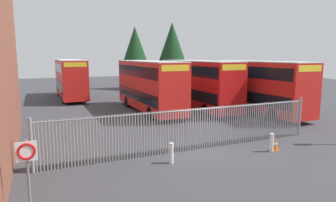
{
  "coord_description": "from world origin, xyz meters",
  "views": [
    {
      "loc": [
        -7.55,
        -13.17,
        4.84
      ],
      "look_at": [
        0.0,
        4.0,
        2.0
      ],
      "focal_mm": 31.95,
      "sensor_mm": 36.0,
      "label": 1
    }
  ],
  "objects_px": {
    "bollard_near_left": "(171,153)",
    "speed_limit_sign_post": "(27,160)",
    "double_decker_bus_behind_fence_right": "(198,83)",
    "double_decker_bus_near_gate": "(256,85)",
    "double_decker_bus_behind_fence_left": "(149,84)",
    "double_decker_bus_far_back": "(70,77)",
    "traffic_cone_by_gate": "(275,145)",
    "bollard_center_front": "(272,143)"
  },
  "relations": [
    {
      "from": "traffic_cone_by_gate",
      "to": "double_decker_bus_near_gate",
      "type": "bearing_deg",
      "value": 55.88
    },
    {
      "from": "double_decker_bus_behind_fence_left",
      "to": "bollard_center_front",
      "type": "xyz_separation_m",
      "value": [
        1.85,
        -12.99,
        -1.95
      ]
    },
    {
      "from": "double_decker_bus_far_back",
      "to": "speed_limit_sign_post",
      "type": "distance_m",
      "value": 26.4
    },
    {
      "from": "double_decker_bus_near_gate",
      "to": "bollard_near_left",
      "type": "height_order",
      "value": "double_decker_bus_near_gate"
    },
    {
      "from": "speed_limit_sign_post",
      "to": "bollard_center_front",
      "type": "bearing_deg",
      "value": 9.51
    },
    {
      "from": "double_decker_bus_behind_fence_right",
      "to": "traffic_cone_by_gate",
      "type": "bearing_deg",
      "value": -100.74
    },
    {
      "from": "double_decker_bus_behind_fence_left",
      "to": "bollard_center_front",
      "type": "distance_m",
      "value": 13.27
    },
    {
      "from": "double_decker_bus_behind_fence_right",
      "to": "speed_limit_sign_post",
      "type": "bearing_deg",
      "value": -134.1
    },
    {
      "from": "double_decker_bus_behind_fence_left",
      "to": "bollard_near_left",
      "type": "distance_m",
      "value": 13.09
    },
    {
      "from": "double_decker_bus_behind_fence_right",
      "to": "bollard_near_left",
      "type": "bearing_deg",
      "value": -124.12
    },
    {
      "from": "bollard_near_left",
      "to": "bollard_center_front",
      "type": "distance_m",
      "value": 5.39
    },
    {
      "from": "bollard_center_front",
      "to": "double_decker_bus_behind_fence_left",
      "type": "bearing_deg",
      "value": 98.11
    },
    {
      "from": "double_decker_bus_near_gate",
      "to": "traffic_cone_by_gate",
      "type": "distance_m",
      "value": 10.65
    },
    {
      "from": "speed_limit_sign_post",
      "to": "double_decker_bus_behind_fence_left",
      "type": "bearing_deg",
      "value": 57.95
    },
    {
      "from": "double_decker_bus_far_back",
      "to": "traffic_cone_by_gate",
      "type": "height_order",
      "value": "double_decker_bus_far_back"
    },
    {
      "from": "bollard_near_left",
      "to": "double_decker_bus_near_gate",
      "type": "bearing_deg",
      "value": 35.35
    },
    {
      "from": "double_decker_bus_far_back",
      "to": "traffic_cone_by_gate",
      "type": "xyz_separation_m",
      "value": [
        7.63,
        -24.13,
        -2.13
      ]
    },
    {
      "from": "double_decker_bus_near_gate",
      "to": "double_decker_bus_behind_fence_right",
      "type": "height_order",
      "value": "same"
    },
    {
      "from": "double_decker_bus_near_gate",
      "to": "traffic_cone_by_gate",
      "type": "bearing_deg",
      "value": -124.12
    },
    {
      "from": "double_decker_bus_far_back",
      "to": "bollard_center_front",
      "type": "xyz_separation_m",
      "value": [
        7.26,
        -24.23,
        -1.95
      ]
    },
    {
      "from": "double_decker_bus_far_back",
      "to": "traffic_cone_by_gate",
      "type": "relative_size",
      "value": 18.32
    },
    {
      "from": "bollard_near_left",
      "to": "bollard_center_front",
      "type": "xyz_separation_m",
      "value": [
        5.36,
        -0.53,
        0.0
      ]
    },
    {
      "from": "double_decker_bus_behind_fence_left",
      "to": "double_decker_bus_behind_fence_right",
      "type": "bearing_deg",
      "value": -7.1
    },
    {
      "from": "double_decker_bus_near_gate",
      "to": "bollard_near_left",
      "type": "xyz_separation_m",
      "value": [
        -11.57,
        -8.21,
        -1.95
      ]
    },
    {
      "from": "traffic_cone_by_gate",
      "to": "double_decker_bus_behind_fence_right",
      "type": "bearing_deg",
      "value": 79.26
    },
    {
      "from": "double_decker_bus_near_gate",
      "to": "double_decker_bus_behind_fence_right",
      "type": "xyz_separation_m",
      "value": [
        -3.51,
        3.68,
        0.0
      ]
    },
    {
      "from": "double_decker_bus_near_gate",
      "to": "speed_limit_sign_post",
      "type": "height_order",
      "value": "double_decker_bus_near_gate"
    },
    {
      "from": "double_decker_bus_behind_fence_right",
      "to": "bollard_center_front",
      "type": "height_order",
      "value": "double_decker_bus_behind_fence_right"
    },
    {
      "from": "double_decker_bus_behind_fence_right",
      "to": "bollard_near_left",
      "type": "relative_size",
      "value": 11.38
    },
    {
      "from": "bollard_near_left",
      "to": "speed_limit_sign_post",
      "type": "distance_m",
      "value": 6.41
    },
    {
      "from": "double_decker_bus_far_back",
      "to": "speed_limit_sign_post",
      "type": "bearing_deg",
      "value": -98.48
    },
    {
      "from": "double_decker_bus_behind_fence_left",
      "to": "double_decker_bus_far_back",
      "type": "xyz_separation_m",
      "value": [
        -5.41,
        11.24,
        0.0
      ]
    },
    {
      "from": "double_decker_bus_behind_fence_right",
      "to": "bollard_near_left",
      "type": "distance_m",
      "value": 14.5
    },
    {
      "from": "double_decker_bus_near_gate",
      "to": "double_decker_bus_behind_fence_left",
      "type": "distance_m",
      "value": 9.12
    },
    {
      "from": "double_decker_bus_behind_fence_left",
      "to": "traffic_cone_by_gate",
      "type": "relative_size",
      "value": 18.32
    },
    {
      "from": "speed_limit_sign_post",
      "to": "traffic_cone_by_gate",
      "type": "bearing_deg",
      "value": 9.74
    },
    {
      "from": "double_decker_bus_near_gate",
      "to": "double_decker_bus_far_back",
      "type": "height_order",
      "value": "same"
    },
    {
      "from": "double_decker_bus_behind_fence_right",
      "to": "double_decker_bus_near_gate",
      "type": "bearing_deg",
      "value": -46.35
    },
    {
      "from": "double_decker_bus_near_gate",
      "to": "speed_limit_sign_post",
      "type": "relative_size",
      "value": 4.5
    },
    {
      "from": "bollard_center_front",
      "to": "speed_limit_sign_post",
      "type": "bearing_deg",
      "value": -170.49
    },
    {
      "from": "traffic_cone_by_gate",
      "to": "double_decker_bus_behind_fence_left",
      "type": "bearing_deg",
      "value": 99.75
    },
    {
      "from": "double_decker_bus_far_back",
      "to": "bollard_near_left",
      "type": "distance_m",
      "value": 23.86
    }
  ]
}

